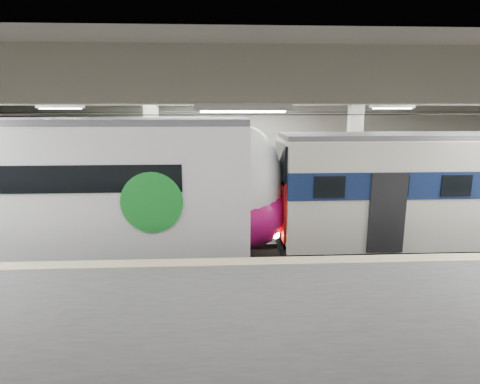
{
  "coord_description": "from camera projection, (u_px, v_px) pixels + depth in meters",
  "views": [
    {
      "loc": [
        -0.4,
        -12.8,
        4.98
      ],
      "look_at": [
        0.32,
        1.0,
        2.0
      ],
      "focal_mm": 30.0,
      "sensor_mm": 36.0,
      "label": 1
    }
  ],
  "objects": [
    {
      "name": "far_train",
      "position": [
        56.0,
        166.0,
        18.05
      ],
      "size": [
        14.13,
        3.28,
        4.48
      ],
      "rotation": [
        0.0,
        0.0,
        -0.03
      ],
      "color": "white",
      "rests_on": "ground"
    },
    {
      "name": "station_hall",
      "position": [
        234.0,
        169.0,
        11.19
      ],
      "size": [
        36.0,
        24.0,
        5.75
      ],
      "color": "black",
      "rests_on": "ground"
    },
    {
      "name": "older_rer",
      "position": [
        458.0,
        192.0,
        13.5
      ],
      "size": [
        12.26,
        2.71,
        4.1
      ],
      "color": "silver",
      "rests_on": "ground"
    },
    {
      "name": "modern_emu",
      "position": [
        85.0,
        192.0,
        12.85
      ],
      "size": [
        14.31,
        2.95,
        4.59
      ],
      "color": "white",
      "rests_on": "ground"
    }
  ]
}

